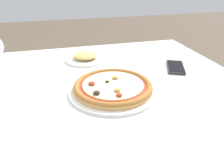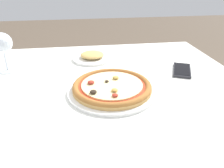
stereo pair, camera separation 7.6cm
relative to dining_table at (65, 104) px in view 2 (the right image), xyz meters
The scene contains 5 objects.
dining_table is the anchor object (origin of this frame).
pizza_plate 0.21m from the dining_table, 21.65° to the right, with size 0.31×0.31×0.04m.
wine_glass_far_left 0.35m from the dining_table, 143.78° to the left, with size 0.08×0.08×0.16m.
cell_phone 0.50m from the dining_table, ahead, with size 0.12×0.16×0.01m.
side_plate 0.30m from the dining_table, 63.92° to the left, with size 0.19×0.19×0.04m.
Camera 2 is at (0.08, -0.73, 1.08)m, focal length 35.00 mm.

